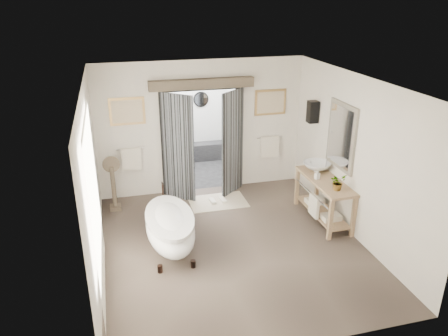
# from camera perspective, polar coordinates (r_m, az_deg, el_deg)

# --- Properties ---
(ground_plane) EXTENTS (5.00, 5.00, 0.00)m
(ground_plane) POSITION_cam_1_polar(r_m,az_deg,el_deg) (7.87, 1.12, -10.07)
(ground_plane) COLOR #67584C
(room_shell) EXTENTS (4.52, 5.02, 2.91)m
(room_shell) POSITION_cam_1_polar(r_m,az_deg,el_deg) (6.95, 1.21, 2.48)
(room_shell) COLOR silver
(room_shell) RESTS_ON ground_plane
(shower_room) EXTENTS (2.22, 2.01, 2.51)m
(shower_room) POSITION_cam_1_polar(r_m,az_deg,el_deg) (11.06, -4.48, 4.75)
(shower_room) COLOR black
(shower_room) RESTS_ON ground_plane
(back_wall_dressing) EXTENTS (3.82, 0.68, 2.52)m
(back_wall_dressing) POSITION_cam_1_polar(r_m,az_deg,el_deg) (9.29, -2.70, 5.65)
(back_wall_dressing) COLOR black
(back_wall_dressing) RESTS_ON ground_plane
(clawfoot_tub) EXTENTS (0.82, 1.83, 0.89)m
(clawfoot_tub) POSITION_cam_1_polar(r_m,az_deg,el_deg) (7.61, -7.08, -7.63)
(clawfoot_tub) COLOR black
(clawfoot_tub) RESTS_ON ground_plane
(vanity) EXTENTS (0.57, 1.60, 0.85)m
(vanity) POSITION_cam_1_polar(r_m,az_deg,el_deg) (8.68, 12.79, -3.62)
(vanity) COLOR tan
(vanity) RESTS_ON ground_plane
(pedestal_mirror) EXTENTS (0.35, 0.22, 1.17)m
(pedestal_mirror) POSITION_cam_1_polar(r_m,az_deg,el_deg) (9.14, -14.23, -2.41)
(pedestal_mirror) COLOR brown
(pedestal_mirror) RESTS_ON ground_plane
(rug) EXTENTS (1.20, 0.80, 0.01)m
(rug) POSITION_cam_1_polar(r_m,az_deg,el_deg) (9.36, -0.79, -4.44)
(rug) COLOR beige
(rug) RESTS_ON ground_plane
(slippers) EXTENTS (0.35, 0.26, 0.05)m
(slippers) POSITION_cam_1_polar(r_m,az_deg,el_deg) (9.36, -0.84, -4.24)
(slippers) COLOR white
(slippers) RESTS_ON rug
(basin) EXTENTS (0.62, 0.62, 0.19)m
(basin) POSITION_cam_1_polar(r_m,az_deg,el_deg) (8.88, 12.03, 0.15)
(basin) COLOR white
(basin) RESTS_ON vanity
(plant) EXTENTS (0.33, 0.30, 0.31)m
(plant) POSITION_cam_1_polar(r_m,az_deg,el_deg) (8.12, 14.64, -1.79)
(plant) COLOR gray
(plant) RESTS_ON vanity
(soap_bottle_a) EXTENTS (0.10, 0.10, 0.18)m
(soap_bottle_a) POSITION_cam_1_polar(r_m,az_deg,el_deg) (8.52, 12.09, -0.86)
(soap_bottle_a) COLOR gray
(soap_bottle_a) RESTS_ON vanity
(soap_bottle_b) EXTENTS (0.15, 0.15, 0.15)m
(soap_bottle_b) POSITION_cam_1_polar(r_m,az_deg,el_deg) (9.04, 11.27, 0.48)
(soap_bottle_b) COLOR gray
(soap_bottle_b) RESTS_ON vanity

